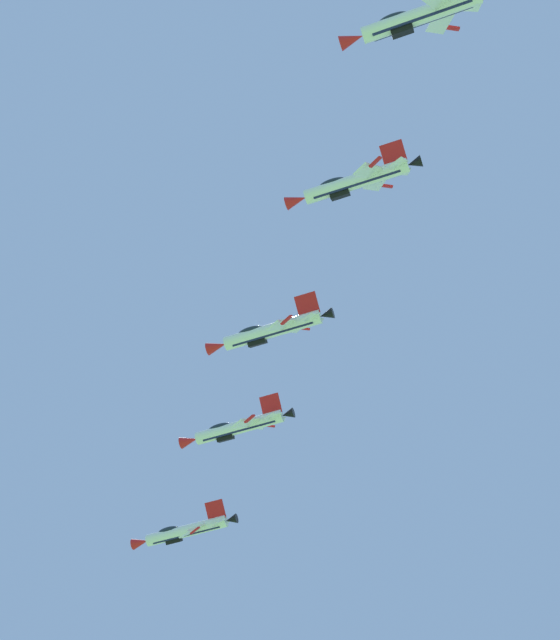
% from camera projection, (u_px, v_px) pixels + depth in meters
% --- Properties ---
extents(fighter_jet_lead, '(15.52, 8.21, 7.51)m').
position_uv_depth(fighter_jet_lead, '(185.00, 531.00, 129.78)').
color(fighter_jet_lead, white).
extents(fighter_jet_left_wing, '(15.52, 8.51, 6.83)m').
position_uv_depth(fighter_jet_left_wing, '(237.00, 428.00, 121.03)').
color(fighter_jet_left_wing, white).
extents(fighter_jet_right_wing, '(15.52, 8.21, 7.50)m').
position_uv_depth(fighter_jet_right_wing, '(270.00, 331.00, 109.41)').
color(fighter_jet_right_wing, white).
extents(fighter_jet_left_outer, '(15.52, 8.27, 7.37)m').
position_uv_depth(fighter_jet_left_outer, '(354.00, 182.00, 103.36)').
color(fighter_jet_left_outer, white).
extents(fighter_jet_right_outer, '(15.52, 8.30, 7.32)m').
position_uv_depth(fighter_jet_right_outer, '(418.00, 17.00, 90.98)').
color(fighter_jet_right_outer, white).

